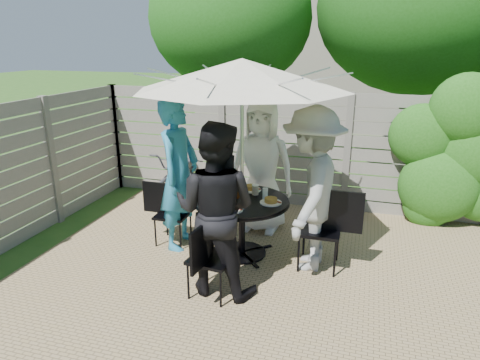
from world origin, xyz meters
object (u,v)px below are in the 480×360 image
(person_right, at_px, (312,190))
(coffee_cup, at_px, (255,190))
(chair_front, at_px, (212,273))
(plate_right, at_px, (271,201))
(plate_left, at_px, (214,194))
(umbrella, at_px, (242,75))
(person_front, at_px, (216,210))
(glass_right, at_px, (265,194))
(chair_back, at_px, (264,208))
(chair_left, at_px, (172,226))
(person_left, at_px, (179,175))
(glass_left, at_px, (219,194))
(syrup_jug, at_px, (239,191))
(patio_table, at_px, (242,217))
(bicycle, at_px, (183,176))
(plate_front, at_px, (232,208))
(person_back, at_px, (262,167))
(glass_front, at_px, (243,202))
(chair_right, at_px, (320,245))
(plate_back, at_px, (251,188))

(person_right, height_order, coffee_cup, person_right)
(chair_front, bearing_deg, plate_right, -16.39)
(person_right, relative_size, plate_left, 7.34)
(umbrella, xyz_separation_m, person_front, (-0.03, -0.83, -1.29))
(glass_right, bearing_deg, chair_back, 104.41)
(chair_left, height_order, person_left, person_left)
(person_front, distance_m, glass_left, 0.78)
(person_left, xyz_separation_m, syrup_jug, (0.77, 0.02, -0.14))
(umbrella, height_order, chair_left, umbrella)
(chair_left, relative_size, person_left, 0.43)
(patio_table, bearing_deg, plate_left, 177.71)
(plate_left, relative_size, glass_right, 1.86)
(bicycle, bearing_deg, syrup_jug, -42.76)
(chair_front, relative_size, plate_right, 3.40)
(glass_left, bearing_deg, plate_left, 131.45)
(plate_front, distance_m, bicycle, 2.35)
(glass_left, bearing_deg, umbrella, 19.71)
(person_back, xyz_separation_m, person_left, (-0.86, -0.80, 0.04))
(chair_back, relative_size, glass_front, 6.23)
(coffee_cup, bearing_deg, patio_table, -116.73)
(chair_back, height_order, person_left, person_left)
(glass_right, bearing_deg, plate_left, -172.68)
(chair_right, distance_m, syrup_jug, 1.15)
(person_left, height_order, glass_left, person_left)
(person_right, bearing_deg, plate_front, -66.55)
(patio_table, distance_m, chair_front, 1.00)
(umbrella, height_order, glass_right, umbrella)
(person_front, height_order, glass_front, person_front)
(glass_front, bearing_deg, person_right, 17.41)
(person_front, relative_size, bicycle, 1.05)
(chair_front, bearing_deg, plate_back, 4.08)
(glass_right, bearing_deg, plate_right, -48.55)
(glass_front, bearing_deg, chair_front, -100.84)
(plate_front, xyz_separation_m, plate_right, (0.37, 0.35, 0.00))
(plate_front, distance_m, plate_right, 0.51)
(person_left, bearing_deg, chair_back, -40.77)
(plate_front, bearing_deg, glass_left, 133.21)
(plate_left, height_order, syrup_jug, syrup_jug)
(person_back, xyz_separation_m, plate_back, (-0.02, -0.47, -0.16))
(plate_front, relative_size, glass_front, 1.86)
(glass_front, bearing_deg, person_back, 93.21)
(person_right, height_order, glass_front, person_right)
(person_back, height_order, plate_front, person_back)
(person_back, relative_size, plate_back, 7.08)
(patio_table, bearing_deg, glass_right, 19.71)
(chair_front, distance_m, glass_front, 0.90)
(person_front, xyz_separation_m, glass_left, (-0.23, 0.73, -0.11))
(plate_back, relative_size, glass_right, 1.86)
(chair_front, bearing_deg, coffee_cup, -0.75)
(person_left, relative_size, plate_back, 7.40)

